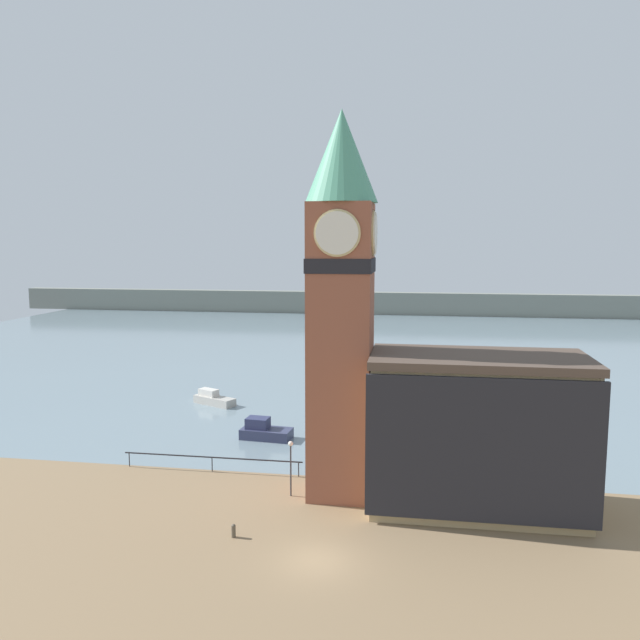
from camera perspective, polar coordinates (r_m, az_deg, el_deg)
name	(u,v)px	position (r m, az deg, el deg)	size (l,w,h in m)	color
ground_plane	(318,560)	(34.73, -0.21, -21.13)	(160.00, 160.00, 0.00)	#846B4C
water	(387,342)	(103.19, 6.12, -2.03)	(160.00, 120.00, 0.00)	gray
far_shoreline	(396,303)	(142.52, 6.94, 1.52)	(180.00, 3.00, 5.00)	gray
pier_railing	(212,458)	(46.59, -9.85, -12.36)	(13.30, 0.08, 1.09)	#232328
clock_tower	(341,296)	(39.43, 1.94, 2.17)	(4.53, 4.53, 24.54)	brown
pier_building	(477,432)	(40.06, 14.16, -9.93)	(13.20, 6.85, 9.64)	tan
boat_near	(264,431)	(53.42, -5.11, -10.08)	(4.38, 2.37, 1.76)	#333856
boat_far	(213,399)	(64.82, -9.72, -7.12)	(4.79, 3.32, 1.49)	#B7B2A8
mooring_bollard_near	(233,530)	(37.15, -7.92, -18.49)	(0.26, 0.26, 0.77)	brown
lamp_post	(291,457)	(41.32, -2.70, -12.44)	(0.32, 0.32, 3.69)	#2D2D33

